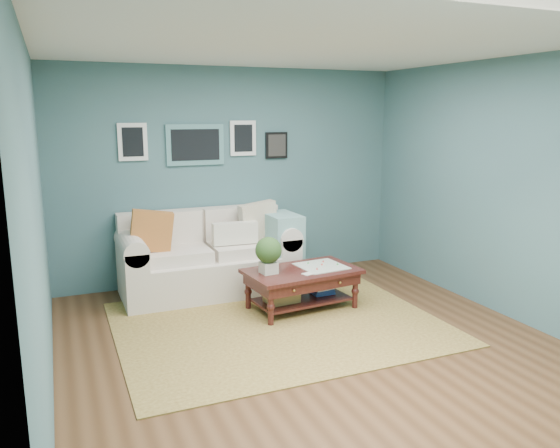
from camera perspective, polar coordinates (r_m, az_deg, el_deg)
room_shell at (r=4.79m, az=3.87°, el=2.18°), size 5.00×5.02×2.70m
area_rug at (r=5.72m, az=-0.23°, el=-10.33°), size 3.22×2.57×0.01m
loveseat at (r=6.65m, az=-6.79°, el=-3.29°), size 2.11×0.96×1.08m
coffee_table at (r=5.99m, az=1.72°, el=-5.55°), size 1.28×0.82×0.85m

